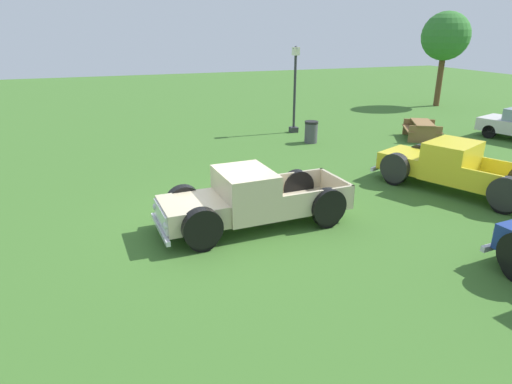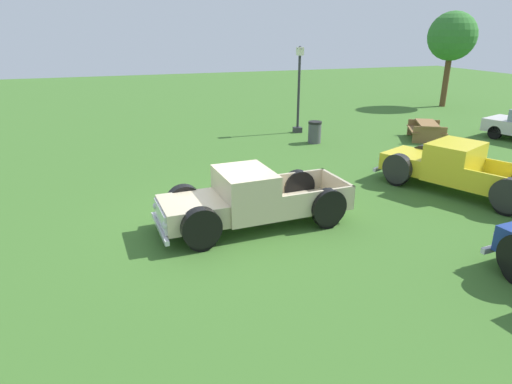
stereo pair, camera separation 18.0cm
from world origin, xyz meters
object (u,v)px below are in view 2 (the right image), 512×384
Objects in this scene: pickup_truck_foreground at (243,201)px; lamp_post_near at (299,88)px; picnic_table at (427,129)px; trash_can at (315,132)px; oak_tree_west at (452,37)px; pickup_truck_behind_left at (451,168)px.

pickup_truck_foreground is 11.23m from lamp_post_near.
picnic_table is (-6.35, 10.64, -0.22)m from pickup_truck_foreground.
trash_can is at bearing -101.78° from picnic_table.
oak_tree_west is at bearing 135.64° from picnic_table.
lamp_post_near is 6.09m from picnic_table.
oak_tree_west reaches higher than pickup_truck_foreground.
pickup_truck_foreground reaches higher than trash_can.
lamp_post_near is at bearing 176.20° from trash_can.
oak_tree_west is (-13.54, 17.67, 3.53)m from pickup_truck_foreground.
pickup_truck_foreground is at bearing -85.07° from pickup_truck_behind_left.
oak_tree_west reaches higher than pickup_truck_behind_left.
lamp_post_near reaches higher than pickup_truck_behind_left.
lamp_post_near is 0.70× the size of oak_tree_west.
lamp_post_near is (-9.56, 5.72, 1.39)m from pickup_truck_foreground.
picnic_table is 10.73m from oak_tree_west.
pickup_truck_behind_left is 0.91× the size of oak_tree_west.
lamp_post_near is at bearing -123.18° from picnic_table.
picnic_table is (-5.75, 3.73, -0.23)m from pickup_truck_behind_left.
pickup_truck_behind_left reaches higher than trash_can.
trash_can is at bearing -168.99° from pickup_truck_behind_left.
pickup_truck_foreground is 2.17× the size of picnic_table.
trash_can is at bearing -3.80° from lamp_post_near.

